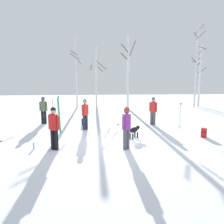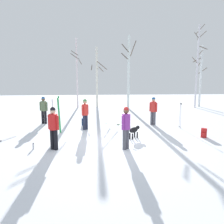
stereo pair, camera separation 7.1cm
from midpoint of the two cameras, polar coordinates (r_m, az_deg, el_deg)
ground_plane at (r=9.29m, az=0.94°, el=-8.58°), size 60.00×60.00×0.00m
person_0 at (r=13.16m, az=11.23°, el=0.76°), size 0.41×0.38×1.72m
person_1 at (r=8.61m, az=-15.29°, el=-3.54°), size 0.46×0.34×1.72m
person_2 at (r=8.39m, az=4.04°, el=-3.56°), size 0.40×0.40×1.72m
person_3 at (r=11.76m, az=-7.09°, el=-0.07°), size 0.37×0.42×1.72m
person_4 at (r=13.95m, az=-17.82°, el=0.95°), size 0.51×0.34×1.72m
dog at (r=10.11m, az=6.21°, el=-4.93°), size 0.68×0.66×0.57m
ski_pair_planted_0 at (r=9.48m, az=-15.41°, el=-2.48°), size 0.08×0.12×1.96m
ski_pair_planted_1 at (r=11.27m, az=-13.91°, el=-0.73°), size 0.13×0.23×1.94m
ski_pair_lying_0 at (r=13.13m, az=1.65°, el=-3.39°), size 1.48×1.45×0.05m
ski_pair_lying_1 at (r=10.87m, az=-27.79°, el=-6.97°), size 0.88×1.66×0.05m
ski_poles_0 at (r=12.74m, az=18.11°, el=-0.68°), size 0.07×0.25×1.46m
backpack_0 at (r=12.99m, az=-7.33°, el=-2.68°), size 0.34×0.33×0.44m
backpack_1 at (r=11.19m, az=23.71°, el=-5.19°), size 0.33×0.34×0.44m
water_bottle_0 at (r=9.14m, az=-20.26°, el=-8.63°), size 0.07×0.07×0.25m
birch_tree_1 at (r=21.32m, az=-9.35°, el=10.40°), size 1.06×0.86×6.72m
birch_tree_2 at (r=21.79m, az=-3.99°, el=9.52°), size 1.62×1.60×6.01m
birch_tree_3 at (r=20.32m, az=4.58°, el=10.87°), size 1.36×1.34×6.81m
birch_tree_4 at (r=22.74m, az=22.10°, el=11.55°), size 1.08×1.07×8.03m
birch_tree_5 at (r=23.52m, az=22.86°, el=9.22°), size 1.50×1.48×6.18m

